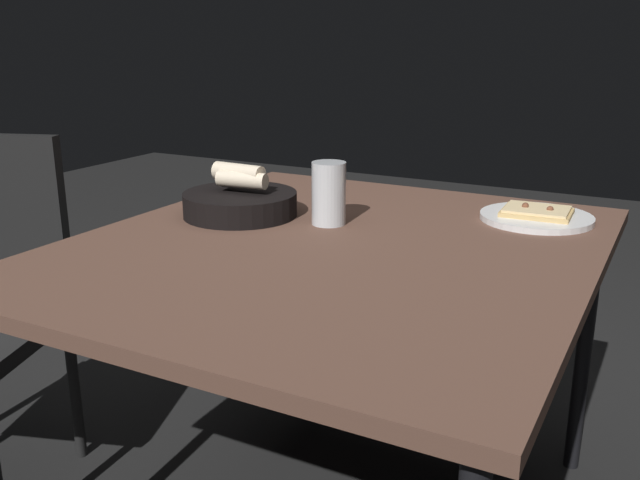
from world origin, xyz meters
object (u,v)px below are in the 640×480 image
object	(u,v)px
pizza_plate	(536,216)
beer_glass	(329,197)
dining_table	(334,266)
bread_basket	(241,201)

from	to	relation	value
pizza_plate	beer_glass	size ratio (longest dim) A/B	1.81
pizza_plate	beer_glass	world-z (taller)	beer_glass
pizza_plate	beer_glass	distance (m)	0.49
beer_glass	dining_table	bearing A→B (deg)	-148.40
pizza_plate	bread_basket	size ratio (longest dim) A/B	0.95
pizza_plate	bread_basket	xyz separation A→B (m)	(-0.29, 0.64, 0.02)
beer_glass	pizza_plate	bearing A→B (deg)	-58.42
pizza_plate	bread_basket	distance (m)	0.70
dining_table	pizza_plate	xyz separation A→B (m)	(0.38, -0.34, 0.06)
beer_glass	bread_basket	bearing A→B (deg)	97.72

